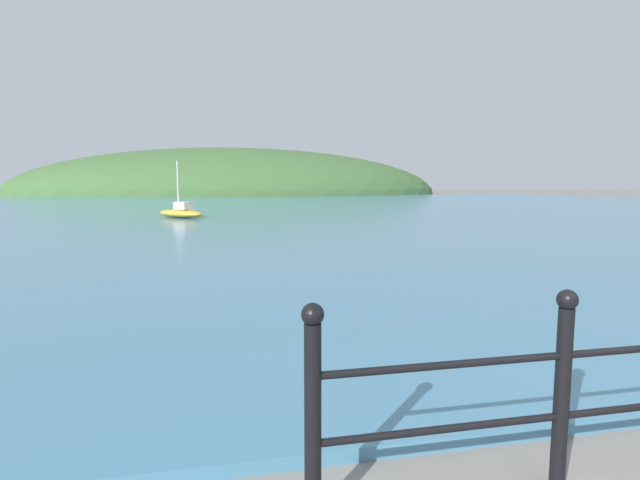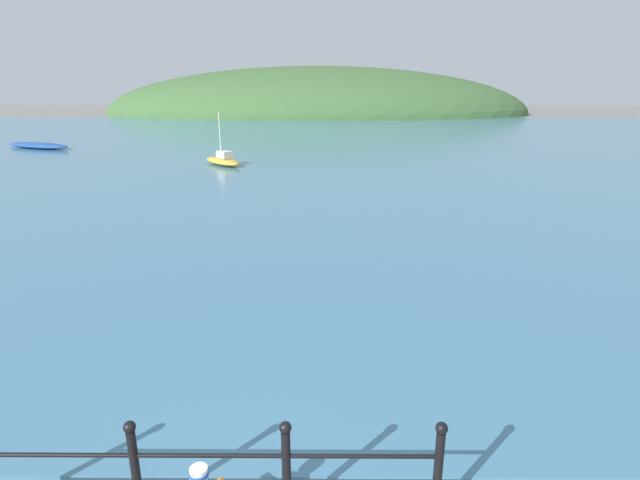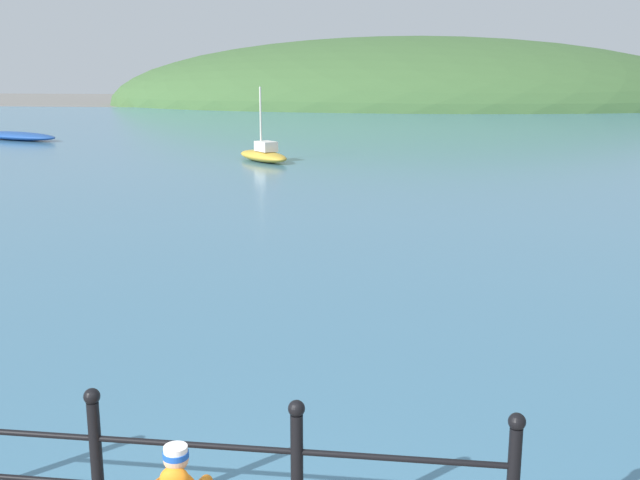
# 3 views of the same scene
# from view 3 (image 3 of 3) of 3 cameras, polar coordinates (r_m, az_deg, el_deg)

# --- Properties ---
(water) EXTENTS (80.00, 60.00, 0.10)m
(water) POSITION_cam_3_polar(r_m,az_deg,el_deg) (35.40, 5.53, 7.34)
(water) COLOR teal
(water) RESTS_ON ground
(far_hillside) EXTENTS (59.57, 32.76, 13.06)m
(far_hillside) POSITION_cam_3_polar(r_m,az_deg,el_deg) (74.76, 6.71, 10.17)
(far_hillside) COLOR #3D6033
(far_hillside) RESTS_ON ground
(iron_railing) EXTENTS (4.58, 0.12, 1.21)m
(iron_railing) POSITION_cam_3_polar(r_m,az_deg,el_deg) (5.69, -9.51, -16.71)
(iron_railing) COLOR black
(iron_railing) RESTS_ON ground
(boat_far_left) EXTENTS (5.32, 3.26, 0.38)m
(boat_far_left) POSITION_cam_3_polar(r_m,az_deg,el_deg) (39.35, -22.11, 7.37)
(boat_far_left) COLOR #1E4793
(boat_far_left) RESTS_ON water
(boat_green_fishing) EXTENTS (2.68, 2.83, 2.71)m
(boat_green_fishing) POSITION_cam_3_polar(r_m,az_deg,el_deg) (27.86, -4.32, 6.51)
(boat_green_fishing) COLOR gold
(boat_green_fishing) RESTS_ON water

